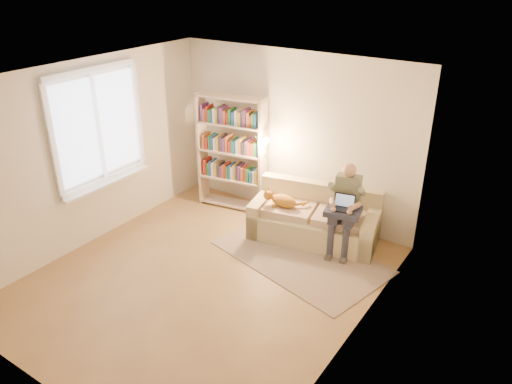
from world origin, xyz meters
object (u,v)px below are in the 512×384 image
Objects in this scene: cat at (284,200)px; laptop at (339,204)px; person at (345,203)px; bookshelf at (232,147)px; sofa at (315,221)px.

laptop is at bearing -8.67° from cat.
person is 2.16× the size of cat.
person is at bearing 56.01° from laptop.
person is 0.67× the size of bookshelf.
laptop reaches higher than cat.
laptop is at bearing -32.32° from sofa.
sofa reaches higher than cat.
bookshelf is (-1.20, 0.37, 0.45)m from cat.
sofa is at bearing 147.68° from laptop.
bookshelf reaches higher than sofa.
person is at bearing -15.58° from bookshelf.
cat is at bearing -26.86° from bookshelf.
bookshelf is (-2.08, 0.21, 0.32)m from person.
laptop is at bearing -18.77° from bookshelf.
cat is 1.83× the size of laptop.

